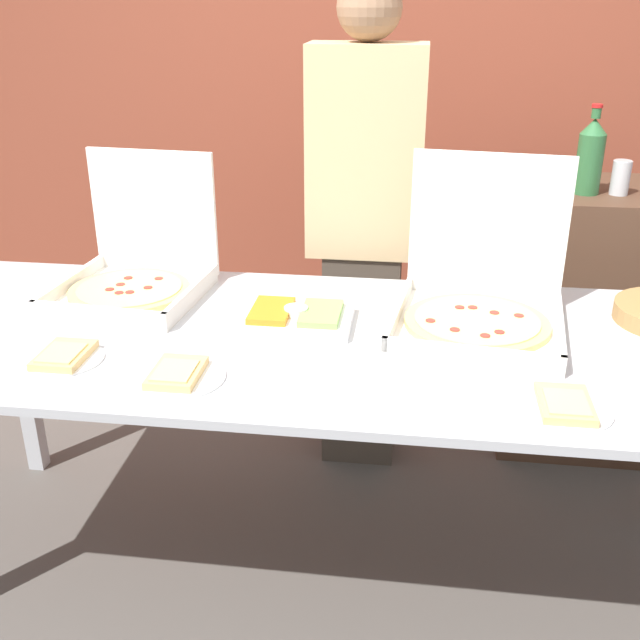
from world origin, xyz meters
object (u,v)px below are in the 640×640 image
Objects in this scene: pizza_box_near_right at (136,271)px; person_guest_plaid at (364,229)px; paper_plate_front_center at (177,374)px; paper_plate_front_left at (565,406)px; pizza_box_far_left at (480,298)px; veggie_tray at (296,317)px; soda_bottle at (590,155)px; paper_plate_front_right at (64,356)px; soda_can_silver at (621,178)px.

pizza_box_near_right is 0.83m from person_guest_plaid.
paper_plate_front_left is at bearing -1.93° from paper_plate_front_center.
pizza_box_far_left reaches higher than veggie_tray.
pizza_box_near_right reaches higher than paper_plate_front_center.
person_guest_plaid is at bearing 117.80° from paper_plate_front_left.
pizza_box_near_right is 0.57m from veggie_tray.
pizza_box_far_left is 0.90m from soda_bottle.
paper_plate_front_right is 0.11× the size of person_guest_plaid.
pizza_box_far_left is 0.68m from person_guest_plaid.
soda_can_silver is (0.12, -0.00, -0.08)m from soda_bottle.
paper_plate_front_right is at bearing -153.65° from pizza_box_far_left.
pizza_box_near_right is at bearing -157.74° from soda_can_silver.
soda_bottle is 0.14m from soda_can_silver.
paper_plate_front_right is 0.33m from paper_plate_front_center.
veggie_tray reaches higher than paper_plate_front_center.
soda_bottle is (1.18, 1.20, 0.34)m from paper_plate_front_center.
pizza_box_near_right is 0.62m from paper_plate_front_center.
soda_bottle is (1.48, 0.65, 0.27)m from pizza_box_near_right.
paper_plate_front_center is at bearing -137.29° from soda_can_silver.
pizza_box_near_right is (-1.07, 0.10, -0.01)m from pizza_box_far_left.
paper_plate_front_center is (0.32, -0.06, -0.00)m from paper_plate_front_right.
pizza_box_far_left is 1.07m from pizza_box_near_right.
paper_plate_front_center is (-0.94, 0.03, -0.00)m from paper_plate_front_left.
soda_can_silver reaches higher than paper_plate_front_right.
veggie_tray is at bearing -138.54° from soda_bottle.
paper_plate_front_center is 0.44m from veggie_tray.
paper_plate_front_right is 0.92× the size of paper_plate_front_left.
paper_plate_front_left is 1.30m from soda_bottle.
paper_plate_front_center is at bearing -143.14° from pizza_box_far_left.
pizza_box_far_left reaches higher than paper_plate_front_left.
paper_plate_front_right is 0.63× the size of veggie_tray.
soda_can_silver is (1.62, 1.14, 0.26)m from paper_plate_front_right.
soda_bottle is at bearing 179.69° from soda_can_silver.
paper_plate_front_right is at bearing -87.68° from pizza_box_near_right.
soda_bottle reaches higher than paper_plate_front_center.
paper_plate_front_right is at bearing 175.98° from paper_plate_front_left.
paper_plate_front_left is at bearing -106.25° from soda_can_silver.
person_guest_plaid is (0.39, 1.01, 0.09)m from paper_plate_front_center.
person_guest_plaid is (-0.91, -0.18, -0.17)m from soda_can_silver.
veggie_tray is (-0.52, -0.07, -0.06)m from pizza_box_far_left.
paper_plate_front_center is 0.76× the size of veggie_tray.
veggie_tray is at bearing -165.17° from pizza_box_far_left.
veggie_tray is 2.60× the size of soda_can_silver.
pizza_box_near_right is at bearing 118.96° from paper_plate_front_center.
paper_plate_front_center is (0.30, -0.54, -0.06)m from pizza_box_near_right.
veggie_tray is at bearing -141.86° from soda_can_silver.
pizza_box_near_right reaches higher than paper_plate_front_left.
soda_bottle is (0.94, 0.83, 0.33)m from veggie_tray.
soda_bottle is at bearing 78.88° from paper_plate_front_left.
paper_plate_front_right is at bearing -142.81° from soda_bottle.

